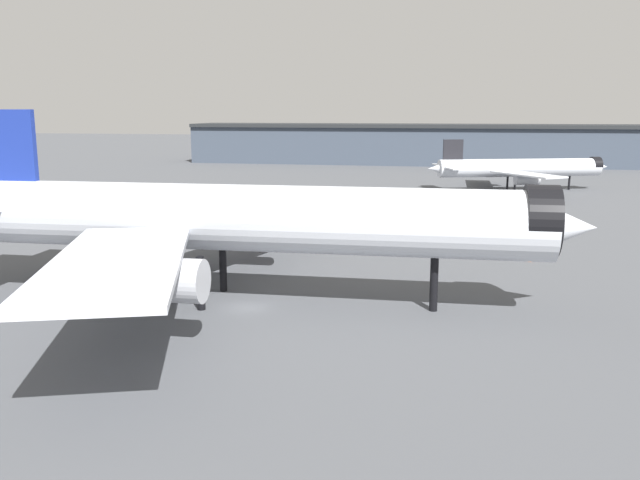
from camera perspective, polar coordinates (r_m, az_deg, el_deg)
The scene contains 6 objects.
ground at distance 65.48m, azimuth -6.33°, elevation -5.79°, with size 900.00×900.00×0.00m, color #4C4F54.
airliner_near_gate at distance 65.99m, azimuth -7.27°, elevation 1.79°, with size 67.74×61.90×19.03m.
airliner_far_taxiway at distance 166.21m, azimuth 16.71°, elevation 5.94°, with size 43.79×39.02×12.27m.
terminal_building at distance 241.64m, azimuth 12.54°, elevation 8.05°, with size 194.53×24.33×27.44m.
service_truck_front at distance 106.39m, azimuth -0.66°, elevation 1.69°, with size 5.54×5.49×3.00m.
traffic_cone_near_nose at distance 88.69m, azimuth 17.55°, elevation -1.53°, with size 0.59×0.59×0.74m, color #F2600C.
Camera 1 is at (19.47, -59.59, 18.91)m, focal length 37.24 mm.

